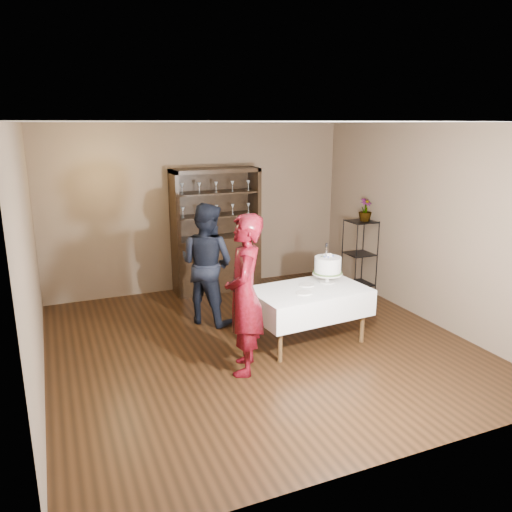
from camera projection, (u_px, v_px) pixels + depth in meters
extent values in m
plane|color=black|center=(259.00, 344.00, 6.28)|extent=(5.00, 5.00, 0.00)
plane|color=silver|center=(259.00, 122.00, 5.58)|extent=(5.00, 5.00, 0.00)
cube|color=brown|center=(199.00, 208.00, 8.16)|extent=(5.00, 0.02, 2.70)
cube|color=brown|center=(30.00, 261.00, 4.99)|extent=(0.02, 5.00, 2.70)
cube|color=brown|center=(426.00, 223.00, 6.87)|extent=(0.02, 5.00, 2.70)
cube|color=black|center=(217.00, 263.00, 8.23)|extent=(1.40, 0.48, 0.90)
cube|color=black|center=(211.00, 201.00, 8.17)|extent=(1.40, 0.03, 1.10)
cube|color=black|center=(215.00, 170.00, 7.84)|extent=(1.40, 0.48, 0.06)
cube|color=black|center=(216.00, 215.00, 8.02)|extent=(1.28, 0.42, 0.02)
cube|color=black|center=(215.00, 193.00, 7.93)|extent=(1.28, 0.42, 0.02)
cylinder|color=black|center=(356.00, 261.00, 7.79)|extent=(0.02, 0.02, 1.20)
cylinder|color=black|center=(377.00, 259.00, 7.94)|extent=(0.02, 0.02, 1.20)
cylinder|color=black|center=(342.00, 255.00, 8.15)|extent=(0.02, 0.02, 1.20)
cylinder|color=black|center=(363.00, 253.00, 8.30)|extent=(0.02, 0.02, 1.20)
cube|color=black|center=(358.00, 283.00, 8.16)|extent=(0.40, 0.40, 0.02)
cube|color=black|center=(360.00, 254.00, 8.03)|extent=(0.40, 0.40, 0.01)
cube|color=black|center=(361.00, 221.00, 7.90)|extent=(0.40, 0.40, 0.02)
cube|color=white|center=(309.00, 301.00, 6.21)|extent=(1.48, 0.98, 0.33)
cylinder|color=#4F361D|center=(280.00, 335.00, 5.72)|extent=(0.06, 0.06, 0.67)
cylinder|color=#4F361D|center=(363.00, 317.00, 6.25)|extent=(0.06, 0.06, 0.67)
cylinder|color=#4F361D|center=(254.00, 316.00, 6.28)|extent=(0.06, 0.06, 0.67)
cylinder|color=#4F361D|center=(332.00, 301.00, 6.81)|extent=(0.06, 0.06, 0.67)
imported|color=#390507|center=(244.00, 295.00, 5.39)|extent=(0.65, 0.77, 1.78)
imported|color=black|center=(207.00, 264.00, 6.80)|extent=(1.00, 1.03, 1.67)
cylinder|color=silver|center=(327.00, 282.00, 6.43)|extent=(0.21, 0.21, 0.01)
cylinder|color=silver|center=(327.00, 278.00, 6.42)|extent=(0.05, 0.05, 0.11)
cylinder|color=silver|center=(327.00, 274.00, 6.40)|extent=(0.38, 0.38, 0.02)
cylinder|color=#4C6B33|center=(327.00, 272.00, 6.40)|extent=(0.37, 0.37, 0.02)
cylinder|color=white|center=(328.00, 265.00, 6.37)|extent=(0.41, 0.41, 0.21)
sphere|color=#5161AE|center=(330.00, 256.00, 6.35)|extent=(0.03, 0.03, 0.03)
cube|color=silver|center=(326.00, 252.00, 6.29)|extent=(0.02, 0.02, 0.15)
cube|color=black|center=(326.00, 245.00, 6.27)|extent=(0.02, 0.02, 0.05)
cylinder|color=silver|center=(304.00, 293.00, 6.00)|extent=(0.24, 0.24, 0.01)
cylinder|color=silver|center=(307.00, 285.00, 6.30)|extent=(0.24, 0.24, 0.01)
imported|color=#4C6B33|center=(365.00, 210.00, 7.84)|extent=(0.24, 0.24, 0.36)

